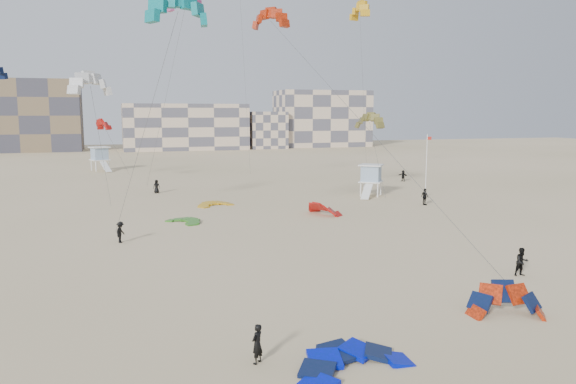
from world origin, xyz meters
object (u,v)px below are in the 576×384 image
object	(u,v)px
kite_ground_orange	(506,315)
lifeguard_tower_near	(371,180)
kite_ground_blue	(352,367)
kitesurfer_main	(257,344)

from	to	relation	value
kite_ground_orange	lifeguard_tower_near	distance (m)	39.39
kite_ground_blue	kite_ground_orange	bearing A→B (deg)	3.34
kite_ground_blue	lifeguard_tower_near	world-z (taller)	lifeguard_tower_near
kite_ground_blue	lifeguard_tower_near	bearing A→B (deg)	49.36
kite_ground_blue	lifeguard_tower_near	xyz separation A→B (m)	(20.24, 40.76, 1.83)
kite_ground_orange	lifeguard_tower_near	size ratio (longest dim) A/B	0.66
kite_ground_orange	lifeguard_tower_near	bearing A→B (deg)	92.46
kitesurfer_main	kite_ground_blue	bearing A→B (deg)	115.08
kite_ground_orange	lifeguard_tower_near	xyz separation A→B (m)	(10.91, 37.81, 1.83)
kite_ground_blue	kitesurfer_main	bearing A→B (deg)	142.76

